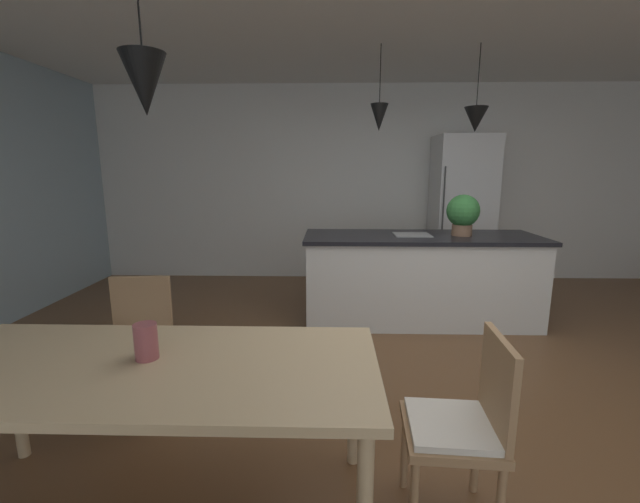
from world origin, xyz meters
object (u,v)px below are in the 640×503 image
chair_kitchen_end (463,423)px  potted_plant_on_island (463,213)px  refrigerator (461,212)px  vase_on_dining_table (146,341)px  chair_far_left (137,342)px  kitchen_island (419,277)px  dining_table (150,377)px

chair_kitchen_end → potted_plant_on_island: size_ratio=2.13×
chair_kitchen_end → refrigerator: size_ratio=0.44×
chair_kitchen_end → vase_on_dining_table: vase_on_dining_table is taller
chair_far_left → potted_plant_on_island: (2.55, 1.71, 0.65)m
kitchen_island → vase_on_dining_table: (-1.72, -2.47, 0.35)m
dining_table → chair_far_left: bearing=119.3°
dining_table → chair_kitchen_end: chair_kitchen_end is taller
kitchen_island → vase_on_dining_table: size_ratio=14.79×
kitchen_island → potted_plant_on_island: size_ratio=5.76×
chair_far_left → kitchen_island: size_ratio=0.37×
dining_table → refrigerator: bearing=57.2°
dining_table → refrigerator: 4.68m
chair_kitchen_end → chair_far_left: (-1.80, 0.80, 0.00)m
refrigerator → vase_on_dining_table: 4.65m
refrigerator → potted_plant_on_island: bearing=-106.9°
kitchen_island → potted_plant_on_island: (0.40, 0.00, 0.66)m
chair_kitchen_end → kitchen_island: (0.34, 2.51, -0.01)m
chair_far_left → kitchen_island: (2.15, 1.71, -0.01)m
chair_kitchen_end → refrigerator: (1.17, 3.93, 0.52)m
refrigerator → vase_on_dining_table: (-2.55, -3.88, -0.18)m
potted_plant_on_island → kitchen_island: bearing=180.0°
dining_table → chair_kitchen_end: (1.36, -0.00, -0.19)m
kitchen_island → refrigerator: size_ratio=1.18×
vase_on_dining_table → chair_far_left: bearing=119.4°
potted_plant_on_island → dining_table: bearing=-129.9°
kitchen_island → refrigerator: 1.72m
potted_plant_on_island → vase_on_dining_table: bearing=-130.7°
chair_kitchen_end → kitchen_island: kitchen_island is taller
chair_kitchen_end → chair_far_left: same height
chair_kitchen_end → refrigerator: refrigerator is taller
chair_kitchen_end → chair_far_left: bearing=156.0°
chair_far_left → potted_plant_on_island: bearing=33.9°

